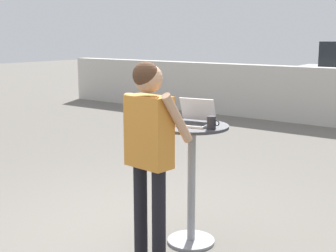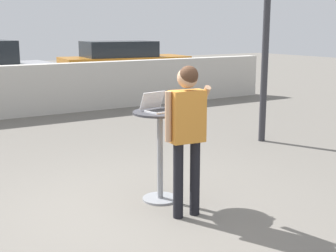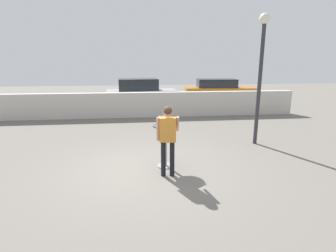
{
  "view_description": "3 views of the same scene",
  "coord_description": "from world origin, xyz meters",
  "views": [
    {
      "loc": [
        2.67,
        -3.12,
        1.84
      ],
      "look_at": [
        0.27,
        0.14,
        1.06
      ],
      "focal_mm": 50.0,
      "sensor_mm": 36.0,
      "label": 1
    },
    {
      "loc": [
        -2.26,
        -4.39,
        2.04
      ],
      "look_at": [
        0.61,
        0.23,
        0.89
      ],
      "focal_mm": 50.0,
      "sensor_mm": 36.0,
      "label": 2
    },
    {
      "loc": [
        -0.19,
        -6.06,
        2.6
      ],
      "look_at": [
        0.54,
        0.12,
        1.08
      ],
      "focal_mm": 28.0,
      "sensor_mm": 36.0,
      "label": 3
    }
  ],
  "objects": [
    {
      "name": "parked_car_further_down",
      "position": [
        4.97,
        10.12,
        0.82
      ],
      "size": [
        4.46,
        2.16,
        1.59
      ],
      "color": "#B76B19",
      "rests_on": "ground_plane"
    },
    {
      "name": "coffee_mug",
      "position": [
        0.71,
        0.14,
        1.14
      ],
      "size": [
        0.11,
        0.08,
        0.11
      ],
      "color": "#232328",
      "rests_on": "cafe_table"
    },
    {
      "name": "ground_plane",
      "position": [
        0.0,
        0.0,
        0.0
      ],
      "size": [
        50.0,
        50.0,
        0.0
      ],
      "primitive_type": "plane",
      "color": "slate"
    },
    {
      "name": "cafe_table",
      "position": [
        0.48,
        0.2,
        0.69
      ],
      "size": [
        0.64,
        0.64,
        1.08
      ],
      "color": "gray",
      "rests_on": "ground_plane"
    },
    {
      "name": "laptop",
      "position": [
        0.47,
        0.23,
        1.13
      ],
      "size": [
        0.37,
        0.36,
        0.22
      ],
      "color": "silver",
      "rests_on": "cafe_table"
    },
    {
      "name": "standing_person",
      "position": [
        0.47,
        -0.38,
        1.05
      ],
      "size": [
        0.54,
        0.34,
        1.66
      ],
      "color": "black",
      "rests_on": "ground_plane"
    }
  ]
}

